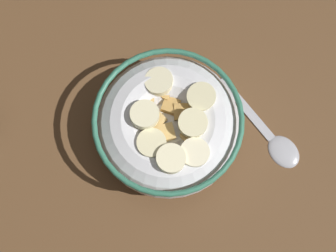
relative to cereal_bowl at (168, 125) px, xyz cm
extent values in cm
cube|color=brown|center=(-0.02, 0.01, -4.35)|extent=(137.68, 137.68, 2.00)
cylinder|color=silver|center=(-0.02, 0.01, -3.05)|extent=(8.71, 8.71, 0.60)
torus|color=silver|center=(-0.02, 0.01, -0.33)|extent=(15.84, 15.84, 6.05)
torus|color=#337259|center=(-0.02, 0.01, 2.39)|extent=(15.96, 15.96, 0.60)
cylinder|color=white|center=(-0.02, 0.01, 0.80)|extent=(12.21, 12.21, 0.40)
cube|color=tan|center=(-1.08, 3.34, 1.46)|extent=(2.17, 2.20, 0.87)
cube|color=tan|center=(2.67, -1.19, 1.48)|extent=(2.55, 2.54, 0.99)
cube|color=tan|center=(-0.72, -3.64, 1.31)|extent=(2.12, 2.18, 0.98)
cube|color=tan|center=(-2.74, -3.61, 1.59)|extent=(2.48, 2.49, 0.93)
cube|color=tan|center=(-2.75, 1.99, 1.58)|extent=(1.91, 1.88, 0.87)
cube|color=#B78947|center=(1.28, 1.35, 1.46)|extent=(2.08, 2.14, 0.99)
cube|color=tan|center=(3.77, 1.02, 1.43)|extent=(1.99, 2.00, 0.81)
cube|color=#AD7F42|center=(-3.23, -1.77, 1.54)|extent=(2.45, 2.43, 0.91)
cube|color=tan|center=(0.30, -1.14, 1.43)|extent=(2.34, 2.35, 0.83)
cube|color=#AD7F42|center=(3.04, -3.62, 1.34)|extent=(2.45, 2.47, 0.94)
cube|color=tan|center=(-4.09, 0.15, 1.34)|extent=(2.10, 2.06, 0.90)
cube|color=tan|center=(-1.35, 0.36, 1.46)|extent=(2.50, 2.48, 0.94)
cube|color=tan|center=(2.07, 4.72, 1.35)|extent=(2.49, 2.47, 1.00)
cube|color=#B78947|center=(-1.16, 5.03, 1.46)|extent=(2.13, 2.10, 0.88)
cube|color=#B78947|center=(-0.30, 1.88, 1.38)|extent=(2.03, 2.08, 0.93)
cube|color=#B78947|center=(-4.90, -1.55, 1.32)|extent=(2.53, 2.53, 0.97)
cube|color=#B78947|center=(5.12, -0.68, 1.31)|extent=(2.22, 2.18, 0.93)
cube|color=#AD7F42|center=(2.60, 2.80, 1.59)|extent=(2.48, 2.49, 0.83)
cube|color=#AD7F42|center=(0.23, -4.92, 1.55)|extent=(2.52, 2.53, 0.95)
cylinder|color=beige|center=(2.57, 0.47, 2.80)|extent=(3.87, 3.87, 0.95)
cylinder|color=beige|center=(3.01, 3.02, 2.55)|extent=(4.15, 4.14, 1.34)
cylinder|color=#F9EFC6|center=(3.26, -2.95, 2.45)|extent=(4.33, 4.35, 1.08)
cylinder|color=beige|center=(-1.25, -2.74, 2.43)|extent=(3.51, 3.53, 1.19)
cylinder|color=#F4EABC|center=(-1.68, 4.00, 2.32)|extent=(4.15, 4.11, 1.29)
cylinder|color=#F4EABC|center=(-2.46, 0.06, 2.85)|extent=(3.62, 3.70, 1.33)
cylinder|color=#F4EABC|center=(0.99, -4.04, 2.83)|extent=(4.31, 4.34, 1.26)
ellipsoid|color=#A5A5AD|center=(13.45, -0.14, -2.95)|extent=(5.18, 5.12, 0.80)
cube|color=#A5A5AD|center=(8.51, 4.36, -3.17)|extent=(7.50, 6.95, 0.36)
camera|label=1|loc=(2.04, -11.74, 48.85)|focal=49.43mm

